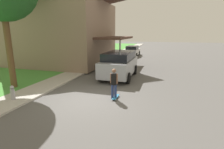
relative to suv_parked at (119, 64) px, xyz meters
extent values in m
plane|color=#54514F|center=(-0.31, -5.03, -1.05)|extent=(120.00, 120.00, 0.00)
cube|color=#478E38|center=(-8.31, 0.97, -1.01)|extent=(10.00, 80.00, 0.08)
cube|color=#ADA89E|center=(-3.91, 0.97, -1.00)|extent=(1.80, 80.00, 0.10)
cube|color=#89705B|center=(-7.80, 4.17, 2.18)|extent=(10.22, 8.27, 6.30)
cube|color=#4C3328|center=(-1.59, 4.17, 1.83)|extent=(2.60, 5.79, 0.20)
cylinder|color=silver|center=(-0.49, 2.11, 0.38)|extent=(0.16, 0.16, 2.70)
cylinder|color=brown|center=(-5.60, -4.53, 1.42)|extent=(0.36, 0.36, 4.78)
cube|color=gray|center=(0.00, -0.03, -0.19)|extent=(2.05, 4.59, 1.09)
cube|color=black|center=(0.00, 0.09, 0.63)|extent=(1.88, 3.58, 0.55)
cylinder|color=black|center=(-0.98, 1.39, -0.67)|extent=(0.24, 0.75, 0.75)
cylinder|color=black|center=(0.98, 1.39, -0.67)|extent=(0.24, 0.75, 0.75)
cylinder|color=black|center=(-0.98, -1.45, -0.67)|extent=(0.24, 0.75, 0.75)
cylinder|color=black|center=(0.98, -1.45, -0.67)|extent=(0.24, 0.75, 0.75)
cube|color=silver|center=(-1.35, 12.95, -0.49)|extent=(1.73, 4.47, 0.75)
cube|color=black|center=(-1.35, 12.84, 0.16)|extent=(1.52, 2.32, 0.54)
cylinder|color=black|center=(-2.19, 14.29, -0.73)|extent=(0.20, 0.64, 0.64)
cylinder|color=black|center=(-0.52, 14.29, -0.73)|extent=(0.20, 0.64, 0.64)
cylinder|color=black|center=(-2.19, 11.61, -0.73)|extent=(0.20, 0.64, 0.64)
cylinder|color=black|center=(-0.52, 11.61, -0.73)|extent=(0.20, 0.64, 0.64)
cylinder|color=navy|center=(0.79, -4.49, -0.67)|extent=(0.13, 0.13, 0.77)
cylinder|color=navy|center=(0.96, -4.49, -0.67)|extent=(0.13, 0.13, 0.77)
cube|color=black|center=(0.88, -4.49, 0.01)|extent=(0.25, 0.20, 0.59)
sphere|color=brown|center=(0.88, -4.49, 0.45)|extent=(0.21, 0.21, 0.21)
cylinder|color=brown|center=(0.72, -4.49, 0.05)|extent=(0.09, 0.09, 0.52)
cylinder|color=brown|center=(1.04, -4.49, 0.05)|extent=(0.09, 0.09, 0.52)
cube|color=#236B99|center=(0.95, -4.41, -0.96)|extent=(0.21, 0.82, 0.02)
cylinder|color=silver|center=(0.86, -4.16, -1.02)|extent=(0.03, 0.06, 0.06)
cylinder|color=silver|center=(1.05, -4.16, -1.02)|extent=(0.03, 0.06, 0.06)
cylinder|color=silver|center=(0.86, -4.67, -1.02)|extent=(0.03, 0.06, 0.06)
cylinder|color=silver|center=(1.05, -4.67, -1.02)|extent=(0.03, 0.06, 0.06)
cylinder|color=#99999E|center=(-3.87, -6.29, -0.67)|extent=(0.20, 0.20, 0.56)
sphere|color=#99999E|center=(-3.87, -6.29, -0.31)|extent=(0.18, 0.18, 0.18)
camera|label=1|loc=(3.27, -12.74, 2.33)|focal=28.00mm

